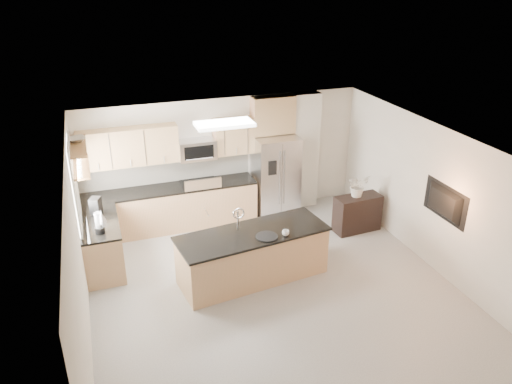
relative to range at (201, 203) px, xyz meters
name	(u,v)px	position (x,y,z in m)	size (l,w,h in m)	color
floor	(277,295)	(0.60, -2.92, -0.47)	(6.50, 6.50, 0.00)	#AEACA6
ceiling	(280,149)	(0.60, -2.92, 2.13)	(6.00, 6.50, 0.02)	white
wall_back	(223,158)	(0.60, 0.33, 0.83)	(6.00, 0.02, 2.60)	beige
wall_front	(394,371)	(0.60, -6.17, 0.83)	(6.00, 0.02, 2.60)	beige
wall_left	(78,260)	(-2.40, -2.92, 0.83)	(0.02, 6.50, 2.60)	beige
wall_right	(438,200)	(3.60, -2.92, 0.83)	(0.02, 6.50, 2.60)	beige
back_counter	(172,207)	(-0.63, 0.01, 0.00)	(3.55, 0.66, 1.44)	tan
left_counter	(102,244)	(-2.07, -1.07, -0.01)	(0.66, 1.50, 0.92)	tan
range	(201,203)	(0.00, 0.00, 0.00)	(0.76, 0.64, 1.14)	black
upper_cabinets	(162,143)	(-0.70, 0.16, 1.35)	(3.50, 0.33, 0.75)	tan
microwave	(197,150)	(0.00, 0.12, 1.16)	(0.76, 0.40, 0.40)	silver
refrigerator	(275,176)	(1.66, -0.05, 0.42)	(0.92, 0.78, 1.78)	silver
partition_column	(304,151)	(2.42, 0.18, 0.83)	(0.60, 0.30, 2.60)	beige
window	(75,186)	(-2.38, -1.07, 1.18)	(0.04, 1.15, 1.65)	white
shelf_lower	(80,167)	(-2.25, -0.97, 1.48)	(0.30, 1.20, 0.04)	olive
shelf_upper	(77,146)	(-2.25, -0.97, 1.85)	(0.30, 1.20, 0.04)	olive
ceiling_fixture	(224,124)	(0.20, -1.32, 2.09)	(1.00, 0.50, 0.06)	white
island	(253,255)	(0.38, -2.30, -0.02)	(2.71, 1.27, 1.33)	tan
credenza	(357,213)	(2.98, -1.34, -0.09)	(0.96, 0.40, 0.77)	black
cup	(286,233)	(0.88, -2.57, 0.48)	(0.12, 0.12, 0.10)	white
platter	(267,237)	(0.56, -2.52, 0.44)	(0.37, 0.37, 0.02)	black
blender	(99,224)	(-2.07, -1.50, 0.61)	(0.17, 0.17, 0.38)	black
kettle	(101,217)	(-2.02, -1.10, 0.55)	(0.18, 0.18, 0.23)	silver
coffee_maker	(96,207)	(-2.09, -0.76, 0.60)	(0.24, 0.26, 0.32)	black
bowl	(76,139)	(-2.25, -0.79, 1.91)	(0.40, 0.40, 0.10)	silver
flower_vase	(358,180)	(2.96, -1.31, 0.65)	(0.64, 0.55, 0.71)	beige
television	(441,203)	(3.51, -3.12, 0.88)	(1.08, 0.14, 0.62)	black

